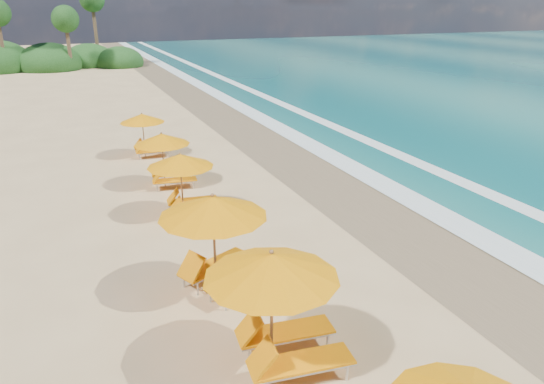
{
  "coord_description": "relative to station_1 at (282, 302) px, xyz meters",
  "views": [
    {
      "loc": [
        -5.59,
        -13.43,
        6.64
      ],
      "look_at": [
        0.0,
        0.0,
        1.2
      ],
      "focal_mm": 33.78,
      "sensor_mm": 36.0,
      "label": 1
    }
  ],
  "objects": [
    {
      "name": "station_4",
      "position": [
        0.18,
        11.14,
        -0.24
      ],
      "size": [
        2.48,
        2.35,
        2.1
      ],
      "rotation": [
        0.0,
        0.0,
        -0.15
      ],
      "color": "olive",
      "rests_on": "ground"
    },
    {
      "name": "ground",
      "position": [
        2.3,
        5.99,
        -1.42
      ],
      "size": [
        160.0,
        160.0,
        0.0
      ],
      "primitive_type": "plane",
      "color": "tan",
      "rests_on": "ground"
    },
    {
      "name": "surf_foam",
      "position": [
        9.0,
        5.99,
        -1.39
      ],
      "size": [
        4.0,
        160.0,
        0.01
      ],
      "color": "white",
      "rests_on": "ground"
    },
    {
      "name": "station_5",
      "position": [
        0.15,
        15.51,
        -0.3
      ],
      "size": [
        2.21,
        2.05,
        2.0
      ],
      "rotation": [
        0.0,
        0.0,
        -0.04
      ],
      "color": "olive",
      "rests_on": "ground"
    },
    {
      "name": "station_3",
      "position": [
        0.16,
        8.02,
        -0.21
      ],
      "size": [
        2.51,
        2.36,
        2.16
      ],
      "rotation": [
        0.0,
        0.0,
        -0.12
      ],
      "color": "olive",
      "rests_on": "ground"
    },
    {
      "name": "wet_sand",
      "position": [
        6.3,
        5.99,
        -1.41
      ],
      "size": [
        4.0,
        160.0,
        0.01
      ],
      "primitive_type": "cube",
      "color": "#85714F",
      "rests_on": "ground"
    },
    {
      "name": "treeline",
      "position": [
        -7.64,
        51.5,
        -0.42
      ],
      "size": [
        25.8,
        8.8,
        9.74
      ],
      "color": "#163D14",
      "rests_on": "ground"
    },
    {
      "name": "station_2",
      "position": [
        -0.21,
        3.13,
        0.02
      ],
      "size": [
        3.37,
        3.35,
        2.57
      ],
      "rotation": [
        0.0,
        0.0,
        0.43
      ],
      "color": "olive",
      "rests_on": "ground"
    },
    {
      "name": "station_1",
      "position": [
        0.0,
        0.0,
        0.0
      ],
      "size": [
        2.92,
        2.75,
        2.53
      ],
      "rotation": [
        0.0,
        0.0,
        -0.11
      ],
      "color": "olive",
      "rests_on": "ground"
    }
  ]
}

